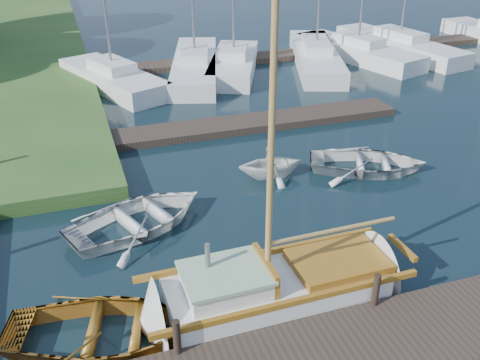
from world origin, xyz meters
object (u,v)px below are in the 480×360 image
object	(u,v)px
mooring_post_2	(376,290)
tender_a	(138,215)
tender_b	(271,161)
mooring_post_1	(177,337)
marina_boat_2	(234,62)
marina_boat_0	(113,77)
marina_boat_3	(316,55)
tender_c	(368,160)
marina_boat_1	(195,64)
marina_boat_4	(358,50)
marina_boat_5	(399,44)
sailboat	(281,289)
dinghy	(103,326)

from	to	relation	value
mooring_post_2	tender_a	distance (m)	6.92
tender_b	mooring_post_2	bearing A→B (deg)	-177.20
mooring_post_1	marina_boat_2	world-z (taller)	marina_boat_2
marina_boat_0	marina_boat_3	world-z (taller)	marina_boat_3
tender_c	marina_boat_3	world-z (taller)	marina_boat_3
tender_b	marina_boat_1	xyz separation A→B (m)	(0.53, 12.38, -0.02)
tender_b	marina_boat_0	distance (m)	12.04
marina_boat_4	tender_c	bearing A→B (deg)	134.56
mooring_post_2	marina_boat_5	distance (m)	24.05
sailboat	marina_boat_3	bearing A→B (deg)	61.21
mooring_post_2	tender_c	xyz separation A→B (m)	(3.61, 6.41, -0.29)
marina_boat_0	marina_boat_5	xyz separation A→B (m)	(17.25, 1.33, -0.00)
tender_b	tender_c	size ratio (longest dim) A/B	0.56
marina_boat_2	marina_boat_5	size ratio (longest dim) A/B	1.08
tender_a	tender_b	world-z (taller)	tender_b
sailboat	mooring_post_1	bearing A→B (deg)	-158.67
mooring_post_2	marina_boat_3	xyz separation A→B (m)	(7.74, 19.09, -0.12)
marina_boat_1	marina_boat_5	bearing A→B (deg)	-72.26
marina_boat_0	marina_boat_1	world-z (taller)	marina_boat_1
sailboat	tender_b	bearing A→B (deg)	69.85
mooring_post_1	tender_a	xyz separation A→B (m)	(0.06, 5.29, -0.27)
marina_boat_1	marina_boat_5	size ratio (longest dim) A/B	1.03
tender_b	tender_c	world-z (taller)	tender_b
marina_boat_4	mooring_post_2	bearing A→B (deg)	134.14
mooring_post_2	marina_boat_0	size ratio (longest dim) A/B	0.08
dinghy	marina_boat_4	xyz separation A→B (m)	(16.36, 18.22, 0.14)
tender_a	tender_b	size ratio (longest dim) A/B	1.87
marina_boat_0	marina_boat_4	xyz separation A→B (m)	(14.12, 0.84, 0.01)
marina_boat_5	tender_c	bearing A→B (deg)	132.21
marina_boat_0	mooring_post_1	bearing A→B (deg)	154.61
mooring_post_2	tender_b	distance (m)	7.08
sailboat	marina_boat_0	xyz separation A→B (m)	(-1.82, 17.36, 0.22)
sailboat	tender_b	size ratio (longest dim) A/B	4.43
dinghy	marina_boat_3	world-z (taller)	marina_boat_3
marina_boat_4	marina_boat_1	bearing A→B (deg)	71.82
mooring_post_2	marina_boat_1	bearing A→B (deg)	87.58
tender_a	sailboat	bearing A→B (deg)	-168.86
marina_boat_2	marina_boat_5	bearing A→B (deg)	-62.92
mooring_post_1	marina_boat_0	bearing A→B (deg)	87.23
dinghy	tender_b	world-z (taller)	tender_b
tender_b	marina_boat_2	xyz separation A→B (m)	(2.58, 12.01, -0.00)
tender_b	marina_boat_1	distance (m)	12.40
mooring_post_2	marina_boat_2	bearing A→B (deg)	81.44
mooring_post_2	marina_boat_0	xyz separation A→B (m)	(-3.61, 18.46, -0.13)
marina_boat_1	marina_boat_4	distance (m)	9.69
mooring_post_1	mooring_post_2	distance (m)	4.50
mooring_post_2	marina_boat_0	distance (m)	18.81
mooring_post_1	tender_c	size ratio (longest dim) A/B	0.20
tender_b	marina_boat_3	bearing A→B (deg)	-26.58
mooring_post_1	tender_a	distance (m)	5.30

